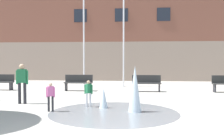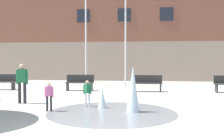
% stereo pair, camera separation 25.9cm
% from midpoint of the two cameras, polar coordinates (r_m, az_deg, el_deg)
% --- Properties ---
extents(library_building, '(36.00, 6.05, 7.38)m').
position_cam_midpoint_polar(library_building, '(25.23, 2.13, 6.53)').
color(library_building, gray).
rests_on(library_building, ground).
extents(splash_fountain, '(4.28, 4.28, 1.55)m').
position_cam_midpoint_polar(splash_fountain, '(8.85, 1.93, -5.80)').
color(splash_fountain, gray).
rests_on(splash_fountain, ground).
extents(park_bench_left_of_flagpoles, '(1.60, 0.44, 0.91)m').
position_cam_midpoint_polar(park_bench_left_of_flagpoles, '(16.74, -23.59, -2.36)').
color(park_bench_left_of_flagpoles, '#28282D').
rests_on(park_bench_left_of_flagpoles, ground).
extents(park_bench_under_left_flagpole, '(1.60, 0.44, 0.91)m').
position_cam_midpoint_polar(park_bench_under_left_flagpole, '(15.09, -7.80, -2.68)').
color(park_bench_under_left_flagpole, '#28282D').
rests_on(park_bench_under_left_flagpole, ground).
extents(park_bench_center, '(1.60, 0.44, 0.91)m').
position_cam_midpoint_polar(park_bench_center, '(14.67, 7.01, -2.81)').
color(park_bench_center, '#28282D').
rests_on(park_bench_center, ground).
extents(adult_in_red, '(0.50, 0.25, 1.59)m').
position_cam_midpoint_polar(adult_in_red, '(11.02, -19.63, -2.14)').
color(adult_in_red, '#28282D').
rests_on(adult_in_red, ground).
extents(child_in_fountain, '(0.31, 0.24, 0.99)m').
position_cam_midpoint_polar(child_in_fountain, '(9.75, -5.90, -4.66)').
color(child_in_fountain, silver).
rests_on(child_in_fountain, ground).
extents(child_with_pink_shirt, '(0.31, 0.21, 0.99)m').
position_cam_midpoint_polar(child_with_pink_shirt, '(9.10, -14.03, -5.19)').
color(child_with_pink_shirt, '#28282D').
rests_on(child_with_pink_shirt, ground).
extents(flagpole_left, '(0.80, 0.10, 7.21)m').
position_cam_midpoint_polar(flagpole_left, '(17.53, -6.48, 9.01)').
color(flagpole_left, silver).
rests_on(flagpole_left, ground).
extents(flagpole_right, '(0.80, 0.10, 6.70)m').
position_cam_midpoint_polar(flagpole_right, '(17.17, 2.23, 8.28)').
color(flagpole_right, silver).
rests_on(flagpole_right, ground).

